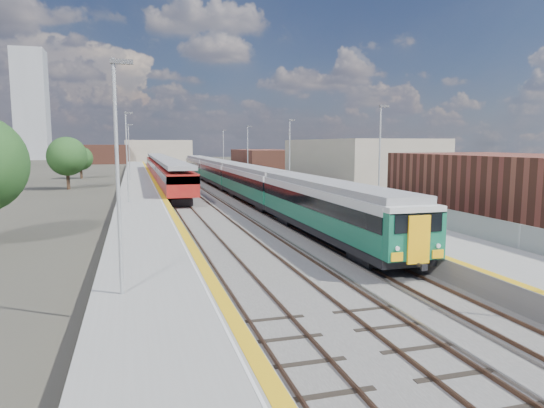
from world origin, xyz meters
name	(u,v)px	position (x,y,z in m)	size (l,w,h in m)	color
ground	(217,193)	(0.00, 50.00, 0.00)	(320.00, 320.00, 0.00)	#47443A
ballast_bed	(196,191)	(-2.25, 52.50, 0.03)	(10.50, 155.00, 0.06)	#565451
tracks	(199,189)	(-1.65, 54.18, 0.11)	(8.96, 160.00, 0.17)	#4C3323
platform_right	(255,185)	(5.28, 52.49, 0.54)	(4.70, 155.00, 8.52)	slate
platform_left	(140,188)	(-9.05, 52.49, 0.52)	(4.30, 155.00, 8.52)	slate
buildings	(101,127)	(-18.12, 138.60, 10.70)	(72.00, 185.50, 40.00)	brown
green_train	(233,176)	(1.50, 47.73, 2.15)	(2.77, 77.17, 3.05)	black
red_train	(163,169)	(-5.50, 65.48, 2.23)	(2.99, 60.68, 3.78)	black
tree_b	(67,156)	(-17.90, 59.35, 4.27)	(5.01, 5.01, 6.79)	#382619
tree_c	(81,158)	(-18.28, 79.97, 3.43)	(4.02, 4.02, 5.45)	#382619
tree_d	(321,159)	(19.10, 64.14, 3.48)	(4.08, 4.08, 5.53)	#382619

